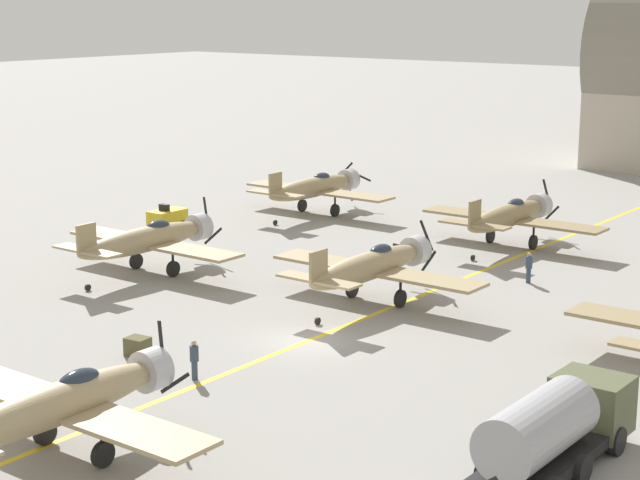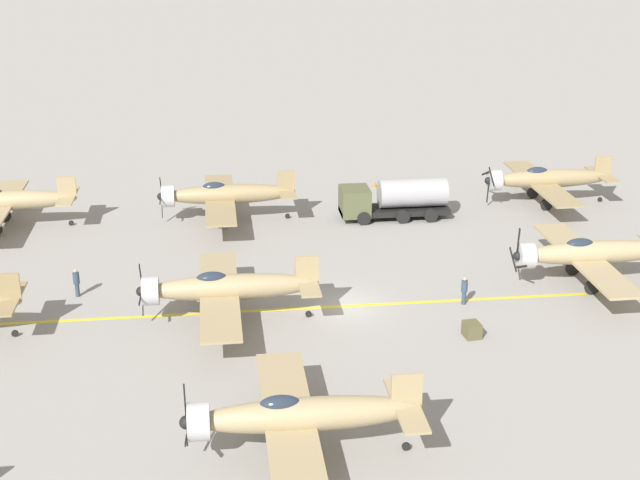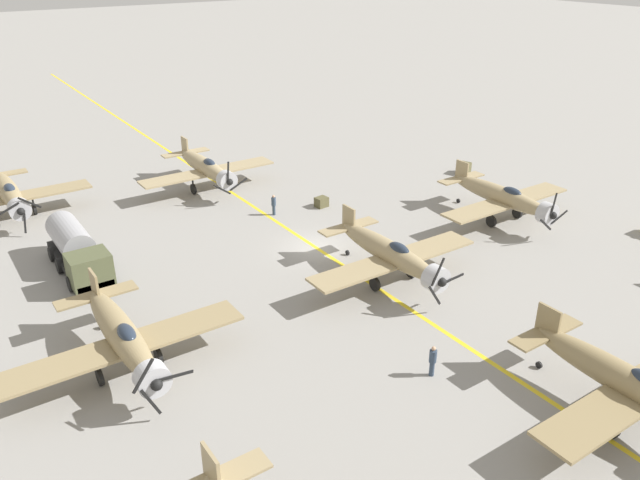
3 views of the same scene
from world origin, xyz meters
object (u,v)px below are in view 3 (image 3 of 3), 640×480
airplane_mid_right (123,337)px  airplane_mid_center (391,253)px  supply_crate_by_tanker (464,168)px  airplane_near_right (9,193)px  ground_crew_walking (274,204)px  supply_crate_mid_lane (321,202)px  airplane_near_center (206,168)px  airplane_far_center (630,383)px  airplane_mid_left (503,197)px  ground_crew_inspecting (433,360)px  fuel_tanker (77,250)px

airplane_mid_right → airplane_mid_center: bearing=169.0°
airplane_mid_right → supply_crate_by_tanker: 38.26m
airplane_near_right → airplane_mid_center: 30.67m
ground_crew_walking → supply_crate_mid_lane: bearing=170.2°
airplane_near_center → airplane_near_right: 15.68m
airplane_far_center → airplane_mid_left: bearing=-135.6°
ground_crew_inspecting → fuel_tanker: bearing=-61.4°
airplane_near_right → airplane_far_center: bearing=99.1°
supply_crate_by_tanker → supply_crate_mid_lane: bearing=-2.4°
airplane_near_center → supply_crate_by_tanker: size_ratio=9.91×
ground_crew_walking → ground_crew_inspecting: bearing=80.2°
supply_crate_by_tanker → ground_crew_walking: bearing=-4.0°
airplane_mid_left → ground_crew_inspecting: airplane_mid_left is taller
airplane_mid_right → airplane_mid_center: (-16.97, 0.32, 0.00)m
airplane_mid_right → ground_crew_walking: (-16.35, -13.33, -1.09)m
airplane_far_center → airplane_mid_center: 15.85m
supply_crate_mid_lane → airplane_mid_left: bearing=134.2°
ground_crew_walking → airplane_mid_right: bearing=39.2°
airplane_near_center → airplane_near_right: (15.40, -2.93, 0.00)m
airplane_mid_left → airplane_mid_center: (13.50, 2.64, -0.00)m
ground_crew_walking → supply_crate_by_tanker: size_ratio=1.39×
fuel_tanker → airplane_mid_left: bearing=161.3°
airplane_mid_right → ground_crew_walking: 21.12m
airplane_near_right → airplane_mid_center: (-17.97, 24.86, 0.00)m
fuel_tanker → supply_crate_by_tanker: bearing=179.4°
airplane_far_center → ground_crew_walking: (1.11, -29.49, -1.09)m
airplane_mid_left → supply_crate_mid_lane: size_ratio=12.26×
airplane_near_center → airplane_mid_right: 25.97m
supply_crate_mid_lane → ground_crew_walking: bearing=-9.8°
airplane_near_center → ground_crew_walking: size_ratio=7.14×
ground_crew_inspecting → airplane_far_center: bearing=124.6°
airplane_mid_left → supply_crate_mid_lane: 14.44m
airplane_far_center → ground_crew_inspecting: 8.82m
airplane_near_center → airplane_mid_left: 25.10m
airplane_mid_left → supply_crate_mid_lane: (10.00, -10.29, -1.60)m
airplane_near_center → ground_crew_inspecting: airplane_near_center is taller
airplane_mid_center → ground_crew_walking: 13.70m
airplane_mid_center → supply_crate_mid_lane: airplane_mid_center is taller
supply_crate_by_tanker → airplane_far_center: bearing=56.2°
airplane_far_center → airplane_near_center: bearing=-95.8°
airplane_near_center → airplane_far_center: 37.90m
ground_crew_inspecting → supply_crate_mid_lane: bearing=-110.3°
airplane_mid_center → airplane_mid_right: bearing=11.2°
airplane_near_right → fuel_tanker: airplane_near_right is taller
airplane_mid_center → ground_crew_inspecting: bearing=74.9°
airplane_near_right → airplane_near_center: bearing=153.9°
fuel_tanker → ground_crew_walking: bearing=-176.4°
airplane_near_right → airplane_mid_right: bearing=77.0°
ground_crew_walking → supply_crate_mid_lane: ground_crew_walking is taller
airplane_far_center → ground_crew_walking: bearing=-98.3°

